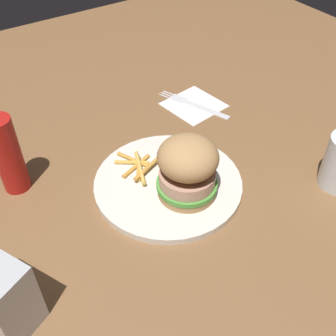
{
  "coord_description": "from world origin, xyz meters",
  "views": [
    {
      "loc": [
        -0.41,
        0.3,
        0.51
      ],
      "look_at": [
        0.02,
        0.02,
        0.04
      ],
      "focal_mm": 44.27,
      "sensor_mm": 36.0,
      "label": 1
    }
  ],
  "objects": [
    {
      "name": "ketchup_bottle",
      "position": [
        0.16,
        0.23,
        0.07
      ],
      "size": [
        0.04,
        0.04,
        0.14
      ],
      "primitive_type": "cylinder",
      "color": "#B21914",
      "rests_on": "ground_plane"
    },
    {
      "name": "fork",
      "position": [
        0.19,
        -0.17,
        0.0
      ],
      "size": [
        0.17,
        0.08,
        0.0
      ],
      "color": "silver",
      "rests_on": "napkin"
    },
    {
      "name": "plate",
      "position": [
        0.02,
        0.02,
        0.01
      ],
      "size": [
        0.25,
        0.25,
        0.01
      ],
      "primitive_type": "cylinder",
      "color": "silver",
      "rests_on": "ground_plane"
    },
    {
      "name": "ground_plane",
      "position": [
        0.0,
        0.0,
        0.0
      ],
      "size": [
        1.6,
        1.6,
        0.0
      ],
      "primitive_type": "plane",
      "color": "brown"
    },
    {
      "name": "fries_pile",
      "position": [
        0.07,
        0.04,
        0.02
      ],
      "size": [
        0.1,
        0.07,
        0.01
      ],
      "color": "gold",
      "rests_on": "plate"
    },
    {
      "name": "sandwich",
      "position": [
        -0.02,
        0.01,
        0.07
      ],
      "size": [
        0.1,
        0.1,
        0.11
      ],
      "color": "tan",
      "rests_on": "plate"
    },
    {
      "name": "napkin",
      "position": [
        0.19,
        -0.17,
        0.0
      ],
      "size": [
        0.12,
        0.12,
        0.0
      ],
      "primitive_type": "cube",
      "rotation": [
        0.0,
        0.0,
        0.14
      ],
      "color": "white",
      "rests_on": "ground_plane"
    }
  ]
}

